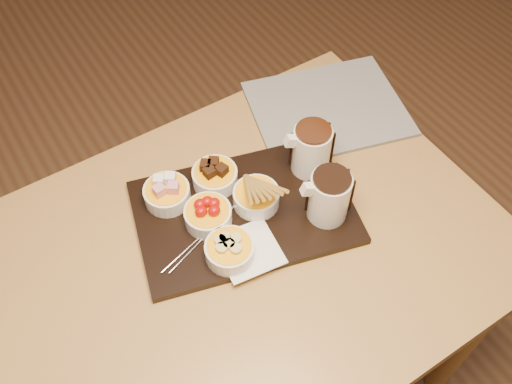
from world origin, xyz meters
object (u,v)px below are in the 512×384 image
serving_board (244,212)px  newspaper (327,109)px  pitcher_milk_chocolate (311,150)px  pitcher_dark_chocolate (329,197)px  dining_table (218,285)px  bowl_strawberries (208,216)px

serving_board → newspaper: serving_board is taller
pitcher_milk_chocolate → newspaper: (0.15, 0.14, -0.07)m
pitcher_dark_chocolate → newspaper: pitcher_dark_chocolate is taller
dining_table → bowl_strawberries: bowl_strawberries is taller
pitcher_milk_chocolate → newspaper: 0.22m
bowl_strawberries → serving_board: bearing=-11.8°
serving_board → bowl_strawberries: (-0.08, 0.02, 0.03)m
dining_table → bowl_strawberries: size_ratio=12.00×
dining_table → bowl_strawberries: (0.04, 0.09, 0.14)m
serving_board → dining_table: bearing=-133.2°
dining_table → newspaper: bearing=26.4°
serving_board → pitcher_milk_chocolate: 0.20m
pitcher_milk_chocolate → pitcher_dark_chocolate: bearing=-94.4°
bowl_strawberries → pitcher_milk_chocolate: (0.27, 0.00, 0.04)m
pitcher_milk_chocolate → newspaper: bearing=56.5°
dining_table → pitcher_dark_chocolate: (0.26, -0.03, 0.18)m
newspaper → bowl_strawberries: bearing=-145.6°
dining_table → pitcher_dark_chocolate: bearing=-7.1°
serving_board → pitcher_dark_chocolate: bearing=-20.0°
pitcher_milk_chocolate → newspaper: pitcher_milk_chocolate is taller
pitcher_dark_chocolate → newspaper: (0.20, 0.26, -0.07)m
serving_board → bowl_strawberries: size_ratio=4.60×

